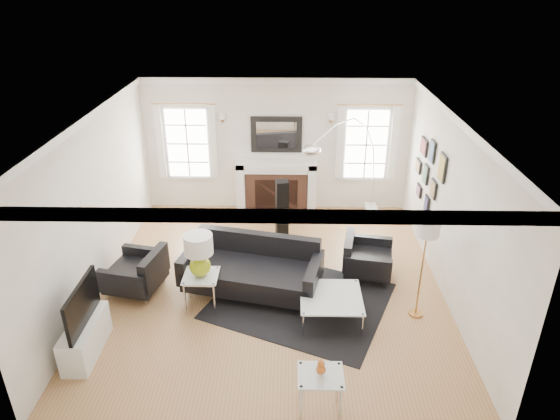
{
  "coord_description": "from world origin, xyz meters",
  "views": [
    {
      "loc": [
        0.27,
        -6.92,
        4.72
      ],
      "look_at": [
        0.13,
        0.3,
        1.22
      ],
      "focal_mm": 32.0,
      "sensor_mm": 36.0,
      "label": 1
    }
  ],
  "objects_px": {
    "armchair_right": "(365,259)",
    "arc_floor_lamp": "(345,169)",
    "fireplace": "(276,187)",
    "sofa": "(253,269)",
    "coffee_table": "(331,298)",
    "armchair_left": "(138,273)",
    "gourd_lamp": "(199,253)"
  },
  "relations": [
    {
      "from": "fireplace",
      "to": "gourd_lamp",
      "type": "bearing_deg",
      "value": -106.92
    },
    {
      "from": "armchair_right",
      "to": "gourd_lamp",
      "type": "relative_size",
      "value": 1.45
    },
    {
      "from": "armchair_left",
      "to": "armchair_right",
      "type": "xyz_separation_m",
      "value": [
        3.68,
        0.54,
        -0.01
      ]
    },
    {
      "from": "fireplace",
      "to": "gourd_lamp",
      "type": "xyz_separation_m",
      "value": [
        -1.04,
        -3.43,
        0.42
      ]
    },
    {
      "from": "fireplace",
      "to": "gourd_lamp",
      "type": "relative_size",
      "value": 2.49
    },
    {
      "from": "fireplace",
      "to": "sofa",
      "type": "distance_m",
      "value": 2.97
    },
    {
      "from": "sofa",
      "to": "armchair_right",
      "type": "relative_size",
      "value": 2.35
    },
    {
      "from": "fireplace",
      "to": "gourd_lamp",
      "type": "distance_m",
      "value": 3.61
    },
    {
      "from": "armchair_left",
      "to": "gourd_lamp",
      "type": "xyz_separation_m",
      "value": [
        1.08,
        -0.39,
        0.62
      ]
    },
    {
      "from": "coffee_table",
      "to": "arc_floor_lamp",
      "type": "distance_m",
      "value": 3.13
    },
    {
      "from": "sofa",
      "to": "armchair_right",
      "type": "bearing_deg",
      "value": 13.57
    },
    {
      "from": "coffee_table",
      "to": "fireplace",
      "type": "bearing_deg",
      "value": 103.7
    },
    {
      "from": "armchair_right",
      "to": "coffee_table",
      "type": "xyz_separation_m",
      "value": [
        -0.66,
        -1.18,
        0.04
      ]
    },
    {
      "from": "fireplace",
      "to": "armchair_left",
      "type": "height_order",
      "value": "fireplace"
    },
    {
      "from": "sofa",
      "to": "armchair_left",
      "type": "xyz_separation_m",
      "value": [
        -1.83,
        -0.09,
        -0.04
      ]
    },
    {
      "from": "fireplace",
      "to": "armchair_right",
      "type": "relative_size",
      "value": 1.71
    },
    {
      "from": "fireplace",
      "to": "sofa",
      "type": "xyz_separation_m",
      "value": [
        -0.3,
        -2.95,
        -0.16
      ]
    },
    {
      "from": "armchair_left",
      "to": "coffee_table",
      "type": "height_order",
      "value": "armchair_left"
    },
    {
      "from": "armchair_right",
      "to": "arc_floor_lamp",
      "type": "bearing_deg",
      "value": 96.92
    },
    {
      "from": "sofa",
      "to": "arc_floor_lamp",
      "type": "xyz_separation_m",
      "value": [
        1.64,
        2.23,
        0.86
      ]
    },
    {
      "from": "sofa",
      "to": "gourd_lamp",
      "type": "bearing_deg",
      "value": -147.17
    },
    {
      "from": "fireplace",
      "to": "armchair_left",
      "type": "distance_m",
      "value": 3.72
    },
    {
      "from": "gourd_lamp",
      "to": "sofa",
      "type": "bearing_deg",
      "value": 32.83
    },
    {
      "from": "armchair_right",
      "to": "arc_floor_lamp",
      "type": "distance_m",
      "value": 2.02
    },
    {
      "from": "sofa",
      "to": "arc_floor_lamp",
      "type": "height_order",
      "value": "arc_floor_lamp"
    },
    {
      "from": "sofa",
      "to": "coffee_table",
      "type": "height_order",
      "value": "sofa"
    },
    {
      "from": "fireplace",
      "to": "armchair_left",
      "type": "relative_size",
      "value": 1.61
    },
    {
      "from": "sofa",
      "to": "armchair_right",
      "type": "distance_m",
      "value": 1.91
    },
    {
      "from": "armchair_right",
      "to": "gourd_lamp",
      "type": "bearing_deg",
      "value": -160.35
    },
    {
      "from": "armchair_right",
      "to": "coffee_table",
      "type": "distance_m",
      "value": 1.35
    },
    {
      "from": "sofa",
      "to": "armchair_left",
      "type": "bearing_deg",
      "value": -177.12
    },
    {
      "from": "fireplace",
      "to": "coffee_table",
      "type": "distance_m",
      "value": 3.8
    }
  ]
}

